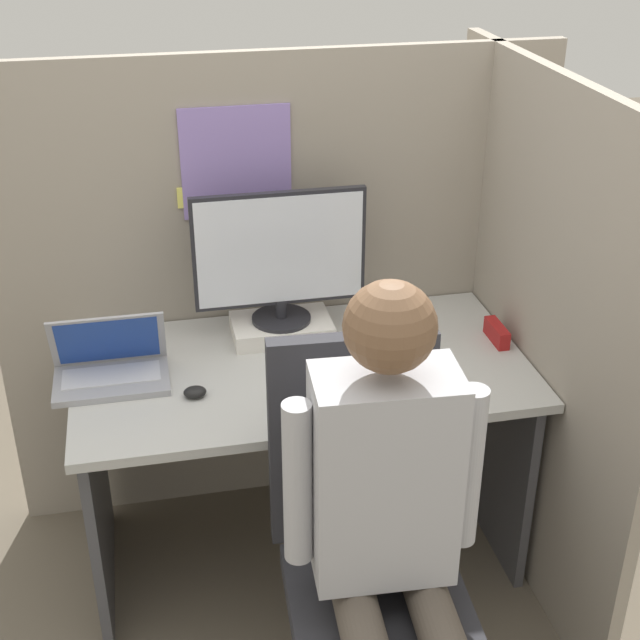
{
  "coord_description": "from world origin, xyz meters",
  "views": [
    {
      "loc": [
        -0.43,
        -1.94,
        2.14
      ],
      "look_at": [
        0.02,
        0.19,
        1.0
      ],
      "focal_mm": 50.0,
      "sensor_mm": 36.0,
      "label": 1
    }
  ],
  "objects_px": {
    "office_chair": "(366,543)",
    "carrot_toy": "(424,384)",
    "monitor": "(280,255)",
    "person": "(391,513)",
    "laptop": "(111,368)",
    "stapler": "(497,333)",
    "paper_box": "(282,328)"
  },
  "relations": [
    {
      "from": "office_chair",
      "to": "carrot_toy",
      "type": "bearing_deg",
      "value": 54.29
    },
    {
      "from": "monitor",
      "to": "person",
      "type": "xyz_separation_m",
      "value": [
        0.1,
        -0.96,
        -0.26
      ]
    },
    {
      "from": "carrot_toy",
      "to": "person",
      "type": "distance_m",
      "value": 0.59
    },
    {
      "from": "carrot_toy",
      "to": "person",
      "type": "relative_size",
      "value": 0.11
    },
    {
      "from": "laptop",
      "to": "carrot_toy",
      "type": "bearing_deg",
      "value": -15.55
    },
    {
      "from": "stapler",
      "to": "monitor",
      "type": "bearing_deg",
      "value": 164.78
    },
    {
      "from": "paper_box",
      "to": "stapler",
      "type": "distance_m",
      "value": 0.69
    },
    {
      "from": "paper_box",
      "to": "person",
      "type": "relative_size",
      "value": 0.24
    },
    {
      "from": "paper_box",
      "to": "laptop",
      "type": "height_order",
      "value": "laptop"
    },
    {
      "from": "paper_box",
      "to": "monitor",
      "type": "height_order",
      "value": "monitor"
    },
    {
      "from": "laptop",
      "to": "office_chair",
      "type": "height_order",
      "value": "office_chair"
    },
    {
      "from": "stapler",
      "to": "carrot_toy",
      "type": "height_order",
      "value": "stapler"
    },
    {
      "from": "laptop",
      "to": "monitor",
      "type": "bearing_deg",
      "value": 17.88
    },
    {
      "from": "carrot_toy",
      "to": "office_chair",
      "type": "bearing_deg",
      "value": -125.71
    },
    {
      "from": "paper_box",
      "to": "office_chair",
      "type": "relative_size",
      "value": 0.3
    },
    {
      "from": "paper_box",
      "to": "person",
      "type": "height_order",
      "value": "person"
    },
    {
      "from": "paper_box",
      "to": "stapler",
      "type": "bearing_deg",
      "value": -14.99
    },
    {
      "from": "monitor",
      "to": "stapler",
      "type": "bearing_deg",
      "value": -15.22
    },
    {
      "from": "carrot_toy",
      "to": "person",
      "type": "xyz_separation_m",
      "value": [
        -0.25,
        -0.53,
        0.0
      ]
    },
    {
      "from": "monitor",
      "to": "laptop",
      "type": "height_order",
      "value": "monitor"
    },
    {
      "from": "person",
      "to": "paper_box",
      "type": "bearing_deg",
      "value": 95.72
    },
    {
      "from": "monitor",
      "to": "person",
      "type": "relative_size",
      "value": 0.41
    },
    {
      "from": "office_chair",
      "to": "paper_box",
      "type": "bearing_deg",
      "value": 96.23
    },
    {
      "from": "stapler",
      "to": "person",
      "type": "bearing_deg",
      "value": -126.56
    },
    {
      "from": "laptop",
      "to": "stapler",
      "type": "height_order",
      "value": "laptop"
    },
    {
      "from": "monitor",
      "to": "office_chair",
      "type": "distance_m",
      "value": 0.93
    },
    {
      "from": "person",
      "to": "stapler",
      "type": "bearing_deg",
      "value": 53.44
    },
    {
      "from": "paper_box",
      "to": "monitor",
      "type": "xyz_separation_m",
      "value": [
        -0.0,
        0.0,
        0.26
      ]
    },
    {
      "from": "monitor",
      "to": "carrot_toy",
      "type": "distance_m",
      "value": 0.61
    },
    {
      "from": "monitor",
      "to": "laptop",
      "type": "xyz_separation_m",
      "value": [
        -0.54,
        -0.18,
        -0.24
      ]
    },
    {
      "from": "office_chair",
      "to": "person",
      "type": "xyz_separation_m",
      "value": [
        0.01,
        -0.17,
        0.24
      ]
    },
    {
      "from": "laptop",
      "to": "paper_box",
      "type": "bearing_deg",
      "value": 17.61
    }
  ]
}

